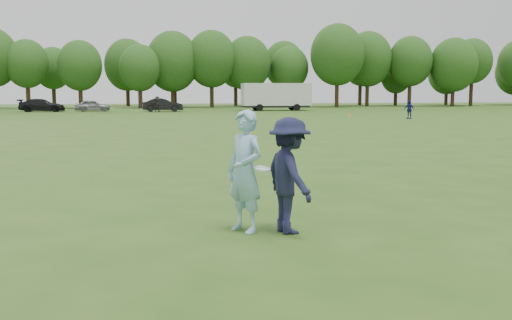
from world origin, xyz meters
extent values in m
plane|color=#2A4E16|center=(0.00, 0.00, 0.00)|extent=(200.00, 200.00, 0.00)
imported|color=#8FC0DD|center=(0.53, 0.69, 1.02)|extent=(0.82, 0.89, 2.04)
imported|color=#1A1C39|center=(1.24, 0.47, 0.96)|extent=(0.98, 1.37, 1.93)
imported|color=navy|center=(20.56, 37.64, 0.77)|extent=(0.85, 0.94, 1.54)
imported|color=#292929|center=(0.32, 57.89, 0.87)|extent=(1.69, 0.93, 1.73)
imported|color=black|center=(-12.28, 60.77, 0.72)|extent=(4.99, 2.16, 1.43)
imported|color=slate|center=(-6.80, 60.23, 0.66)|extent=(3.99, 1.91, 1.32)
imported|color=black|center=(0.90, 58.63, 0.74)|extent=(4.54, 1.69, 1.48)
cone|color=orange|center=(17.58, 44.10, 0.15)|extent=(0.28, 0.28, 0.30)
cylinder|color=white|center=(0.78, 0.44, 1.09)|extent=(0.27, 0.27, 0.09)
cube|color=silver|center=(14.13, 59.86, 1.90)|extent=(8.00, 2.50, 2.60)
cube|color=black|center=(14.13, 59.86, 0.50)|extent=(7.60, 2.30, 0.25)
cylinder|color=black|center=(11.93, 58.61, 0.40)|extent=(0.80, 0.25, 0.80)
cylinder|color=black|center=(11.93, 61.11, 0.40)|extent=(0.80, 0.25, 0.80)
cylinder|color=black|center=(16.33, 58.61, 0.40)|extent=(0.80, 0.25, 0.80)
cylinder|color=black|center=(16.33, 61.11, 0.40)|extent=(0.80, 0.25, 0.80)
cube|color=#333333|center=(9.73, 59.86, 0.55)|extent=(1.20, 0.15, 0.12)
cylinder|color=#332114|center=(-15.90, 73.09, 1.73)|extent=(0.56, 0.56, 3.46)
ellipsoid|color=#224316|center=(-15.90, 73.09, 5.79)|extent=(5.49, 5.49, 6.31)
cylinder|color=#332114|center=(-9.32, 72.95, 1.57)|extent=(0.56, 0.56, 3.14)
ellipsoid|color=#224316|center=(-9.32, 72.95, 5.60)|extent=(5.78, 5.78, 6.64)
cylinder|color=#332114|center=(-1.61, 72.69, 1.51)|extent=(0.56, 0.56, 3.01)
ellipsoid|color=#224316|center=(-1.61, 72.69, 5.34)|extent=(5.46, 5.46, 6.28)
cylinder|color=#332114|center=(2.83, 75.07, 1.61)|extent=(0.56, 0.56, 3.23)
ellipsoid|color=#224316|center=(2.83, 75.07, 6.32)|extent=(7.29, 7.29, 8.38)
cylinder|color=#332114|center=(8.24, 74.97, 1.88)|extent=(0.56, 0.56, 3.77)
ellipsoid|color=#224316|center=(8.24, 74.97, 6.72)|extent=(6.95, 6.95, 8.00)
cylinder|color=#332114|center=(13.38, 75.56, 1.66)|extent=(0.56, 0.56, 3.33)
ellipsoid|color=#224316|center=(13.38, 75.56, 6.18)|extent=(6.71, 6.71, 7.71)
cylinder|color=#332114|center=(19.58, 75.81, 1.61)|extent=(0.56, 0.56, 3.22)
ellipsoid|color=#224316|center=(19.58, 75.81, 5.57)|extent=(5.54, 5.54, 6.37)
cylinder|color=#332114|center=(25.83, 72.87, 2.08)|extent=(0.56, 0.56, 4.15)
ellipsoid|color=#224316|center=(25.83, 72.87, 7.38)|extent=(7.59, 7.59, 8.73)
cylinder|color=#332114|center=(31.73, 76.39, 1.97)|extent=(0.56, 0.56, 3.95)
ellipsoid|color=#224316|center=(31.73, 76.39, 6.99)|extent=(7.16, 7.16, 8.24)
cylinder|color=#332114|center=(37.86, 75.01, 1.95)|extent=(0.56, 0.56, 3.90)
ellipsoid|color=#224316|center=(37.86, 75.01, 6.66)|extent=(6.49, 6.49, 7.46)
cylinder|color=#332114|center=(44.17, 73.78, 1.58)|extent=(0.56, 0.56, 3.16)
ellipsoid|color=#224316|center=(44.17, 73.78, 6.13)|extent=(6.99, 6.99, 8.04)
cylinder|color=#332114|center=(48.56, 76.19, 2.15)|extent=(0.56, 0.56, 4.29)
ellipsoid|color=#224316|center=(48.56, 76.19, 6.85)|extent=(6.02, 6.02, 6.93)
cylinder|color=#332114|center=(-13.94, 81.92, 1.65)|extent=(0.56, 0.56, 3.29)
ellipsoid|color=#224316|center=(-13.94, 81.92, 5.55)|extent=(5.30, 5.30, 6.09)
cylinder|color=#332114|center=(-3.49, 83.39, 1.64)|extent=(0.56, 0.56, 3.28)
ellipsoid|color=#224316|center=(-3.49, 83.39, 6.16)|extent=(6.78, 6.78, 7.79)
cylinder|color=#332114|center=(3.45, 81.85, 1.56)|extent=(0.56, 0.56, 3.11)
ellipsoid|color=#224316|center=(3.45, 81.85, 5.38)|extent=(5.34, 5.34, 6.14)
cylinder|color=#332114|center=(12.88, 83.26, 1.75)|extent=(0.56, 0.56, 3.50)
ellipsoid|color=#224316|center=(12.88, 83.26, 5.55)|extent=(4.82, 4.82, 5.54)
cylinder|color=#332114|center=(20.66, 83.86, 1.90)|extent=(0.56, 0.56, 3.80)
ellipsoid|color=#224316|center=(20.66, 83.86, 6.49)|extent=(6.34, 6.34, 7.29)
cylinder|color=#332114|center=(32.72, 82.11, 1.92)|extent=(0.56, 0.56, 3.84)
ellipsoid|color=#224316|center=(32.72, 82.11, 6.01)|extent=(5.09, 5.09, 5.86)
cylinder|color=#332114|center=(38.25, 80.94, 1.29)|extent=(0.56, 0.56, 2.58)
ellipsoid|color=#224316|center=(38.25, 80.94, 4.64)|extent=(4.86, 4.86, 5.59)
cylinder|color=#332114|center=(47.73, 82.38, 1.31)|extent=(0.56, 0.56, 2.62)
ellipsoid|color=#224316|center=(47.73, 82.38, 5.22)|extent=(6.11, 6.11, 7.02)
camera|label=1|loc=(-1.09, -9.04, 2.36)|focal=42.00mm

